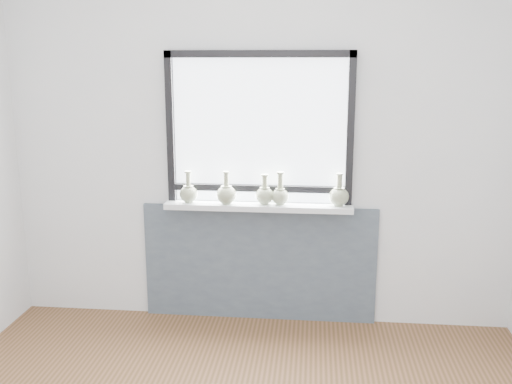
# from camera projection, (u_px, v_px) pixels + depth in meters

# --- Properties ---
(back_wall) EXTENTS (3.60, 0.02, 2.60)m
(back_wall) POSITION_uv_depth(u_px,v_px,m) (260.00, 145.00, 4.01)
(back_wall) COLOR silver
(back_wall) RESTS_ON ground
(apron_panel) EXTENTS (1.70, 0.03, 0.86)m
(apron_panel) POSITION_uv_depth(u_px,v_px,m) (259.00, 263.00, 4.18)
(apron_panel) COLOR #4E5A67
(apron_panel) RESTS_ON ground
(windowsill) EXTENTS (1.32, 0.18, 0.04)m
(windowsill) POSITION_uv_depth(u_px,v_px,m) (258.00, 206.00, 4.01)
(windowsill) COLOR silver
(windowsill) RESTS_ON apron_panel
(window) EXTENTS (1.30, 0.06, 1.05)m
(window) POSITION_uv_depth(u_px,v_px,m) (259.00, 126.00, 3.95)
(window) COLOR black
(window) RESTS_ON windowsill
(vase_a) EXTENTS (0.13, 0.13, 0.22)m
(vase_a) POSITION_uv_depth(u_px,v_px,m) (189.00, 193.00, 4.03)
(vase_a) COLOR #98A27F
(vase_a) RESTS_ON windowsill
(vase_b) EXTENTS (0.14, 0.14, 0.23)m
(vase_b) POSITION_uv_depth(u_px,v_px,m) (226.00, 194.00, 3.98)
(vase_b) COLOR #98A27F
(vase_b) RESTS_ON windowsill
(vase_c) EXTENTS (0.13, 0.13, 0.21)m
(vase_c) POSITION_uv_depth(u_px,v_px,m) (265.00, 194.00, 3.98)
(vase_c) COLOR #98A27F
(vase_c) RESTS_ON windowsill
(vase_d) EXTENTS (0.12, 0.12, 0.23)m
(vase_d) POSITION_uv_depth(u_px,v_px,m) (280.00, 195.00, 3.97)
(vase_d) COLOR #98A27F
(vase_d) RESTS_ON windowsill
(vase_e) EXTENTS (0.14, 0.14, 0.23)m
(vase_e) POSITION_uv_depth(u_px,v_px,m) (339.00, 195.00, 3.93)
(vase_e) COLOR #98A27F
(vase_e) RESTS_ON windowsill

